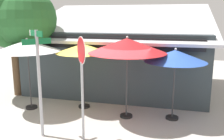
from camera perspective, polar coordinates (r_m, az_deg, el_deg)
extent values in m
cube|color=#ADA8A0|center=(8.39, -0.83, -12.86)|extent=(28.00, 28.00, 0.10)
cube|color=#333D42|center=(12.48, 2.05, 2.60)|extent=(7.95, 5.40, 2.85)
cube|color=silver|center=(12.16, 1.97, 11.27)|extent=(8.45, 5.92, 1.71)
cube|color=black|center=(9.69, -1.37, 6.23)|extent=(7.35, 0.16, 0.44)
cylinder|color=#A8AAB2|center=(7.43, -16.28, -3.37)|extent=(0.09, 0.09, 3.15)
cube|color=#116B38|center=(7.19, -16.99, 8.01)|extent=(0.67, 0.53, 0.16)
cube|color=#116B38|center=(7.21, -16.88, 6.27)|extent=(0.53, 0.67, 0.16)
cube|color=white|center=(7.61, -18.21, 8.14)|extent=(0.07, 0.06, 0.16)
cylinder|color=#A8AAB2|center=(7.11, -6.77, -7.29)|extent=(0.07, 0.07, 2.29)
cylinder|color=white|center=(6.77, -7.08, 4.49)|extent=(0.47, 0.62, 0.77)
cylinder|color=red|center=(6.77, -7.08, 4.49)|extent=(0.45, 0.58, 0.72)
cylinder|color=black|center=(10.27, -17.99, -8.13)|extent=(0.44, 0.44, 0.08)
cylinder|color=#333335|center=(9.96, -18.41, -2.16)|extent=(0.05, 0.05, 2.29)
cone|color=white|center=(9.73, -18.92, 5.31)|extent=(2.42, 2.42, 0.43)
sphere|color=silver|center=(9.70, -19.02, 6.73)|extent=(0.08, 0.08, 0.08)
cylinder|color=black|center=(9.95, -6.40, -8.26)|extent=(0.44, 0.44, 0.08)
cylinder|color=#333335|center=(9.63, -6.55, -2.29)|extent=(0.05, 0.05, 2.22)
cone|color=#EAD14C|center=(9.40, -6.73, 4.98)|extent=(2.04, 2.04, 0.34)
sphere|color=silver|center=(9.37, -6.76, 6.19)|extent=(0.08, 0.08, 0.08)
cylinder|color=black|center=(9.01, 3.28, -10.45)|extent=(0.44, 0.44, 0.08)
cylinder|color=#333335|center=(8.63, 3.37, -3.46)|extent=(0.05, 0.05, 2.36)
cone|color=#B21E23|center=(8.37, 3.49, 5.65)|extent=(2.67, 2.67, 0.49)
sphere|color=silver|center=(8.34, 3.52, 7.54)|extent=(0.08, 0.08, 0.08)
cylinder|color=black|center=(9.08, 13.61, -10.59)|extent=(0.44, 0.44, 0.08)
cylinder|color=#333335|center=(8.75, 13.94, -4.53)|extent=(0.05, 0.05, 2.08)
cone|color=#2D56B7|center=(8.49, 14.35, 3.18)|extent=(2.08, 2.08, 0.39)
sphere|color=silver|center=(8.46, 14.43, 4.69)|extent=(0.08, 0.08, 0.08)
cylinder|color=brown|center=(11.92, -20.96, 0.55)|extent=(0.41, 0.41, 2.52)
sphere|color=#28602D|center=(11.71, -21.91, 12.59)|extent=(3.29, 3.29, 3.29)
sphere|color=#28602D|center=(10.86, -19.12, 11.15)|extent=(2.46, 2.46, 2.46)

